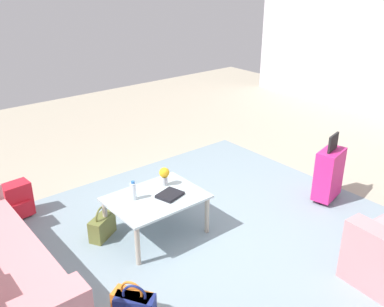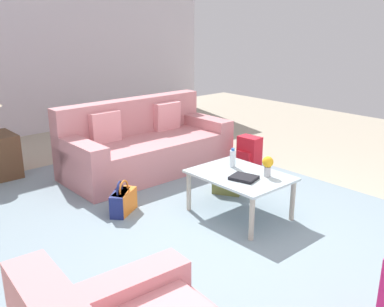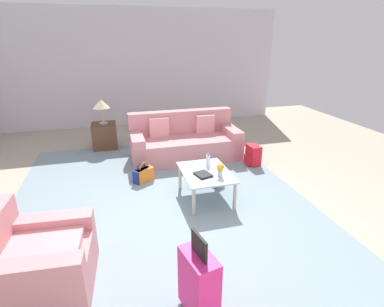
# 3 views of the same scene
# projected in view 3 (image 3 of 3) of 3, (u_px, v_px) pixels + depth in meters

# --- Properties ---
(ground_plane) EXTENTS (12.00, 12.00, 0.00)m
(ground_plane) POSITION_uv_depth(u_px,v_px,m) (180.00, 216.00, 4.22)
(ground_plane) COLOR #A89E89
(wall_right) EXTENTS (0.12, 8.00, 3.10)m
(wall_right) POSITION_uv_depth(u_px,v_px,m) (138.00, 69.00, 8.21)
(wall_right) COLOR silver
(wall_right) RESTS_ON ground
(area_rug) EXTENTS (5.20, 4.40, 0.01)m
(area_rug) POSITION_uv_depth(u_px,v_px,m) (159.00, 197.00, 4.71)
(area_rug) COLOR gray
(area_rug) RESTS_ON ground
(couch) EXTENTS (0.98, 2.19, 0.92)m
(couch) POSITION_uv_depth(u_px,v_px,m) (184.00, 142.00, 6.24)
(couch) COLOR #C67F84
(couch) RESTS_ON ground
(armchair) EXTENTS (0.98, 1.02, 0.85)m
(armchair) POSITION_uv_depth(u_px,v_px,m) (33.00, 264.00, 2.90)
(armchair) COLOR #C67F84
(armchair) RESTS_ON ground
(coffee_table) EXTENTS (0.96, 0.71, 0.45)m
(coffee_table) POSITION_uv_depth(u_px,v_px,m) (206.00, 175.00, 4.56)
(coffee_table) COLOR silver
(coffee_table) RESTS_ON ground
(water_bottle) EXTENTS (0.06, 0.06, 0.20)m
(water_bottle) POSITION_uv_depth(u_px,v_px,m) (208.00, 160.00, 4.71)
(water_bottle) COLOR silver
(water_bottle) RESTS_ON coffee_table
(coffee_table_book) EXTENTS (0.29, 0.26, 0.03)m
(coffee_table_book) POSITION_uv_depth(u_px,v_px,m) (203.00, 175.00, 4.41)
(coffee_table_book) COLOR black
(coffee_table_book) RESTS_ON coffee_table
(flower_vase) EXTENTS (0.11, 0.11, 0.21)m
(flower_vase) POSITION_uv_depth(u_px,v_px,m) (220.00, 169.00, 4.34)
(flower_vase) COLOR #B2B7BC
(flower_vase) RESTS_ON coffee_table
(side_table) EXTENTS (0.53, 0.53, 0.56)m
(side_table) POSITION_uv_depth(u_px,v_px,m) (105.00, 136.00, 6.75)
(side_table) COLOR #513823
(side_table) RESTS_ON ground
(table_lamp) EXTENTS (0.36, 0.36, 0.54)m
(table_lamp) POSITION_uv_depth(u_px,v_px,m) (101.00, 105.00, 6.50)
(table_lamp) COLOR #ADA899
(table_lamp) RESTS_ON side_table
(suitcase_magenta) EXTENTS (0.44, 0.30, 0.85)m
(suitcase_magenta) POSITION_uv_depth(u_px,v_px,m) (199.00, 283.00, 2.61)
(suitcase_magenta) COLOR #D12375
(suitcase_magenta) RESTS_ON ground
(handbag_navy) EXTENTS (0.32, 0.33, 0.36)m
(handbag_navy) POSITION_uv_depth(u_px,v_px,m) (142.00, 175.00, 5.19)
(handbag_navy) COLOR navy
(handbag_navy) RESTS_ON ground
(handbag_olive) EXTENTS (0.35, 0.28, 0.36)m
(handbag_olive) POSITION_uv_depth(u_px,v_px,m) (214.00, 175.00, 5.16)
(handbag_olive) COLOR olive
(handbag_olive) RESTS_ON ground
(handbag_orange) EXTENTS (0.28, 0.35, 0.36)m
(handbag_orange) POSITION_uv_depth(u_px,v_px,m) (145.00, 174.00, 5.19)
(handbag_orange) COLOR orange
(handbag_orange) RESTS_ON ground
(backpack_red) EXTENTS (0.31, 0.27, 0.40)m
(backpack_red) POSITION_uv_depth(u_px,v_px,m) (253.00, 156.00, 5.85)
(backpack_red) COLOR red
(backpack_red) RESTS_ON ground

